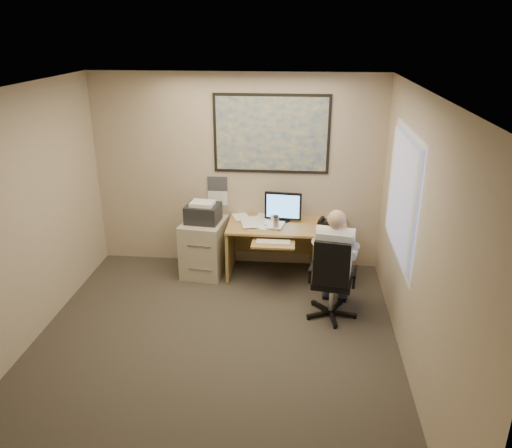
# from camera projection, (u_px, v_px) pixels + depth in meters

# --- Properties ---
(room_shell) EXTENTS (4.00, 4.50, 2.70)m
(room_shell) POSITION_uv_depth(u_px,v_px,m) (207.00, 236.00, 4.81)
(room_shell) COLOR #353029
(room_shell) RESTS_ON ground
(desk) EXTENTS (1.60, 0.97, 1.15)m
(desk) POSITION_uv_depth(u_px,v_px,m) (311.00, 246.00, 6.81)
(desk) COLOR #AE864A
(desk) RESTS_ON ground
(world_map) EXTENTS (1.56, 0.03, 1.06)m
(world_map) POSITION_uv_depth(u_px,v_px,m) (271.00, 134.00, 6.63)
(world_map) COLOR #1E4C93
(world_map) RESTS_ON room_shell
(wall_calendar) EXTENTS (0.28, 0.01, 0.42)m
(wall_calendar) POSITION_uv_depth(u_px,v_px,m) (218.00, 191.00, 7.01)
(wall_calendar) COLOR white
(wall_calendar) RESTS_ON room_shell
(window_blinds) EXTENTS (0.06, 1.40, 1.30)m
(window_blinds) POSITION_uv_depth(u_px,v_px,m) (403.00, 196.00, 5.31)
(window_blinds) COLOR beige
(window_blinds) RESTS_ON room_shell
(filing_cabinet) EXTENTS (0.62, 0.72, 1.06)m
(filing_cabinet) POSITION_uv_depth(u_px,v_px,m) (204.00, 242.00, 6.89)
(filing_cabinet) COLOR #B0A68E
(filing_cabinet) RESTS_ON ground
(office_chair) EXTENTS (0.72, 0.72, 1.04)m
(office_chair) POSITION_uv_depth(u_px,v_px,m) (333.00, 295.00, 5.86)
(office_chair) COLOR black
(office_chair) RESTS_ON ground
(person) EXTENTS (0.69, 0.88, 1.33)m
(person) POSITION_uv_depth(u_px,v_px,m) (333.00, 264.00, 5.80)
(person) COLOR silver
(person) RESTS_ON office_chair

